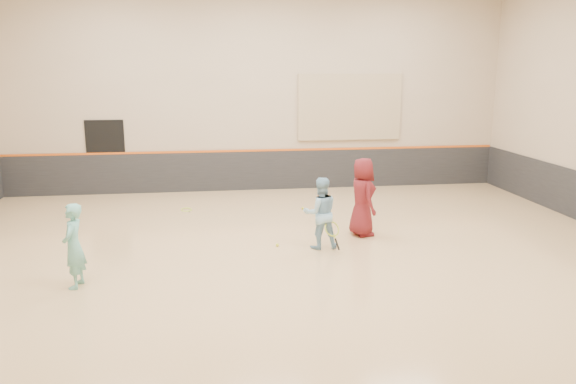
{
  "coord_description": "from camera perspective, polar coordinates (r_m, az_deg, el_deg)",
  "views": [
    {
      "loc": [
        -1.46,
        -10.9,
        3.7
      ],
      "look_at": [
        0.12,
        0.4,
        1.15
      ],
      "focal_mm": 35.0,
      "sensor_mm": 36.0,
      "label": 1
    }
  ],
  "objects": [
    {
      "name": "ball_beside_spare",
      "position": [
        14.89,
        1.5,
        -1.66
      ],
      "size": [
        0.07,
        0.07,
        0.07
      ],
      "primitive_type": "sphere",
      "color": "yellow",
      "rests_on": "floor"
    },
    {
      "name": "acoustic_panel",
      "position": [
        17.42,
        6.3,
        8.57
      ],
      "size": [
        3.2,
        0.08,
        2.0
      ],
      "primitive_type": "cube",
      "color": "tan",
      "rests_on": "wall_back"
    },
    {
      "name": "ball_in_hand",
      "position": [
        12.44,
        8.29,
        0.26
      ],
      "size": [
        0.07,
        0.07,
        0.07
      ],
      "primitive_type": "sphere",
      "color": "#B7D732",
      "rests_on": "young_man"
    },
    {
      "name": "room",
      "position": [
        11.36,
        -0.31,
        -2.11
      ],
      "size": [
        15.04,
        12.04,
        6.22
      ],
      "color": "tan",
      "rests_on": "ground"
    },
    {
      "name": "ball_under_racket",
      "position": [
        11.86,
        -1.09,
        -5.4
      ],
      "size": [
        0.07,
        0.07,
        0.07
      ],
      "primitive_type": "sphere",
      "color": "yellow",
      "rests_on": "floor"
    },
    {
      "name": "girl",
      "position": [
        10.21,
        -20.95,
        -5.14
      ],
      "size": [
        0.41,
        0.57,
        1.47
      ],
      "primitive_type": "imported",
      "rotation": [
        0.0,
        0.0,
        -1.68
      ],
      "color": "#6BB9AF",
      "rests_on": "floor"
    },
    {
      "name": "instructor",
      "position": [
        11.61,
        3.32,
        -2.14
      ],
      "size": [
        0.76,
        0.6,
        1.5
      ],
      "primitive_type": "imported",
      "rotation": [
        0.0,
        0.0,
        3.19
      ],
      "color": "#8ABAD6",
      "rests_on": "floor"
    },
    {
      "name": "doorway",
      "position": [
        17.34,
        -17.98,
        3.36
      ],
      "size": [
        1.1,
        0.05,
        2.2
      ],
      "primitive_type": "cube",
      "color": "black",
      "rests_on": "floor"
    },
    {
      "name": "accent_stripe",
      "position": [
        17.1,
        -2.98,
        4.24
      ],
      "size": [
        14.9,
        0.03,
        0.06
      ],
      "primitive_type": "cube",
      "color": "#D85914",
      "rests_on": "wall_back"
    },
    {
      "name": "young_man",
      "position": [
        12.57,
        7.57,
        -0.5
      ],
      "size": [
        0.68,
        0.93,
        1.75
      ],
      "primitive_type": "imported",
      "rotation": [
        0.0,
        0.0,
        1.73
      ],
      "color": "maroon",
      "rests_on": "floor"
    },
    {
      "name": "wainscot_back",
      "position": [
        17.21,
        -2.96,
        2.2
      ],
      "size": [
        14.9,
        0.04,
        1.2
      ],
      "primitive_type": "cube",
      "color": "#232326",
      "rests_on": "floor"
    },
    {
      "name": "held_racket",
      "position": [
        11.51,
        4.48,
        -3.75
      ],
      "size": [
        0.45,
        0.45,
        0.66
      ],
      "primitive_type": null,
      "color": "#AEC42B",
      "rests_on": "instructor"
    },
    {
      "name": "spare_racket",
      "position": [
        15.04,
        -10.29,
        -1.65
      ],
      "size": [
        0.64,
        0.64,
        0.1
      ],
      "primitive_type": null,
      "color": "#B1D92F",
      "rests_on": "floor"
    }
  ]
}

